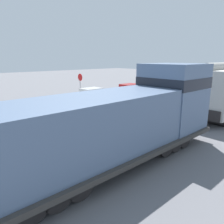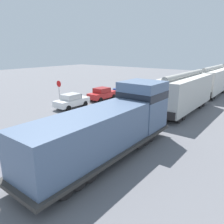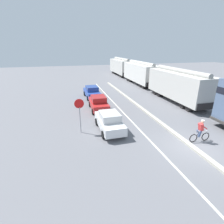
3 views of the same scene
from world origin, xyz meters
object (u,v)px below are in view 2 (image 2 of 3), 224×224
Objects in this scene: cyclist at (88,118)px; parked_car_white at (72,101)px; locomotive at (113,126)px; parked_car_blue at (125,88)px; parked_car_red at (102,94)px; hopper_car_lead at (183,93)px; hopper_car_middle at (212,81)px; stop_sign at (59,88)px.

parked_car_white is at bearing 148.95° from cyclist.
locomotive is 12.32m from parked_car_white.
parked_car_blue is 15.22m from cyclist.
parked_car_white is 2.46× the size of cyclist.
locomotive is 19.66m from parked_car_blue.
parked_car_white and parked_car_red have the same top height.
hopper_car_lead is 6.18× the size of cyclist.
parked_car_blue is at bearing 121.94° from locomotive.
parked_car_white is at bearing -121.12° from hopper_car_middle.
parked_car_red is (-10.49, -12.32, -1.26)m from hopper_car_middle.
locomotive is at bearing -30.20° from parked_car_white.
cyclist is (-4.62, -21.19, -1.26)m from hopper_car_middle.
parked_car_blue is at bearing 88.76° from parked_car_white.
cyclist is 9.27m from stop_sign.
stop_sign reaches higher than parked_car_red.
parked_car_white is 6.99m from cyclist.
hopper_car_middle is at bearing 34.34° from parked_car_blue.
cyclist is at bearing -67.76° from parked_car_blue.
hopper_car_middle is 21.72m from cyclist.
hopper_car_middle reaches higher than stop_sign.
hopper_car_lead is 14.21m from stop_sign.
hopper_car_middle is 2.51× the size of parked_car_white.
parked_car_white is (-10.61, 6.18, -0.98)m from locomotive.
hopper_car_lead is 1.00× the size of hopper_car_middle.
parked_car_red is 2.48× the size of cyclist.
hopper_car_middle is 2.50× the size of parked_car_red.
hopper_car_lead is 3.68× the size of stop_sign.
parked_car_blue is at bearing 88.85° from parked_car_red.
stop_sign reaches higher than parked_car_blue.
locomotive is 15.55m from parked_car_red.
locomotive is 4.03× the size of stop_sign.
parked_car_blue is (0.10, 5.22, 0.00)m from parked_car_red.
parked_car_white is 0.99× the size of parked_car_blue.
hopper_car_middle is 3.68× the size of stop_sign.
cyclist is at bearing -56.52° from parked_car_red.
locomotive reaches higher than stop_sign.
parked_car_white is 0.99× the size of parked_car_red.
parked_car_blue is (-10.38, 4.50, -1.26)m from hopper_car_lead.
stop_sign is (-12.99, -17.37, -0.05)m from hopper_car_middle.
hopper_car_middle is at bearing 77.69° from cyclist.
parked_car_red is at bearing 132.52° from locomotive.
parked_car_red is 5.22m from parked_car_blue.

